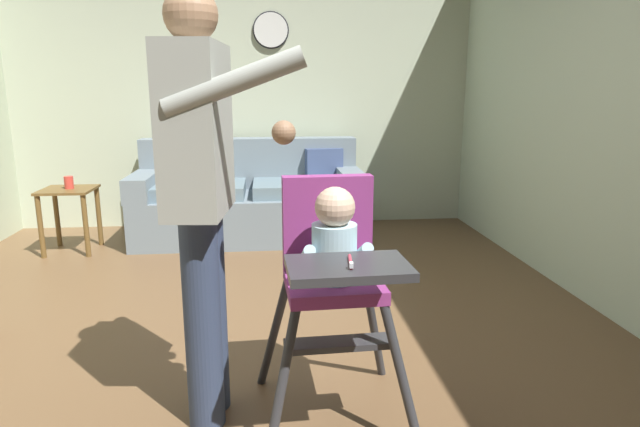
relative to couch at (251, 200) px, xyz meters
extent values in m
cube|color=brown|center=(-0.04, -2.45, -0.38)|extent=(5.88, 7.48, 0.10)
cube|color=beige|center=(-0.04, 0.52, 1.00)|extent=(5.08, 0.06, 2.67)
cube|color=slate|center=(-0.01, -0.06, -0.13)|extent=(1.96, 0.84, 0.40)
cube|color=slate|center=(-0.01, 0.27, 0.30)|extent=(1.96, 0.22, 0.46)
cube|color=slate|center=(-0.90, -0.06, 0.17)|extent=(0.20, 0.84, 0.20)
cube|color=slate|center=(0.88, -0.06, 0.17)|extent=(0.20, 0.84, 0.20)
cube|color=slate|center=(-0.43, -0.11, 0.12)|extent=(0.77, 0.60, 0.11)
cube|color=slate|center=(0.41, -0.11, 0.12)|extent=(0.77, 0.60, 0.11)
cube|color=#3D4C75|center=(0.67, 0.14, 0.27)|extent=(0.35, 0.16, 0.34)
cylinder|color=#303034|center=(0.18, -3.03, -0.07)|extent=(0.16, 0.17, 0.54)
cylinder|color=#303034|center=(0.62, -3.01, -0.07)|extent=(0.17, 0.16, 0.54)
cylinder|color=#303034|center=(0.16, -2.59, -0.07)|extent=(0.17, 0.16, 0.54)
cylinder|color=#303034|center=(0.60, -2.57, -0.07)|extent=(0.16, 0.17, 0.54)
cube|color=#893276|center=(0.39, -2.80, 0.23)|extent=(0.37, 0.37, 0.05)
cube|color=#893276|center=(0.39, -2.65, 0.44)|extent=(0.36, 0.09, 0.38)
cube|color=#303034|center=(0.41, -3.09, 0.39)|extent=(0.41, 0.28, 0.03)
cube|color=#303034|center=(0.40, -2.91, 0.03)|extent=(0.40, 0.12, 0.02)
cylinder|color=#ACD2E2|center=(0.39, -2.82, 0.36)|extent=(0.18, 0.18, 0.22)
sphere|color=beige|center=(0.39, -2.83, 0.54)|extent=(0.15, 0.15, 0.15)
cylinder|color=#ACD2E2|center=(0.29, -2.86, 0.37)|extent=(0.05, 0.15, 0.10)
cylinder|color=#ACD2E2|center=(0.50, -2.85, 0.37)|extent=(0.05, 0.15, 0.10)
cylinder|color=#CC384C|center=(0.41, -3.09, 0.41)|extent=(0.03, 0.13, 0.01)
cube|color=white|center=(0.41, -3.15, 0.42)|extent=(0.01, 0.03, 0.02)
cylinder|color=#2F3B56|center=(-0.11, -2.81, 0.09)|extent=(0.14, 0.14, 0.84)
cylinder|color=#2F3B56|center=(-0.10, -2.69, 0.09)|extent=(0.14, 0.14, 0.84)
cube|color=#9CA096|center=(-0.10, -2.75, 0.82)|extent=(0.24, 0.42, 0.61)
sphere|color=#997051|center=(-0.10, -2.75, 1.21)|extent=(0.19, 0.19, 0.19)
cylinder|color=#9CA096|center=(0.05, -2.94, 0.98)|extent=(0.48, 0.12, 0.23)
sphere|color=#997051|center=(0.21, -2.96, 0.82)|extent=(0.08, 0.08, 0.08)
cylinder|color=#9CA096|center=(-0.08, -2.51, 0.82)|extent=(0.07, 0.07, 0.55)
cube|color=brown|center=(-1.45, -0.32, 0.18)|extent=(0.40, 0.40, 0.02)
cylinder|color=brown|center=(-1.62, -0.49, -0.08)|extent=(0.04, 0.04, 0.50)
cylinder|color=brown|center=(-1.28, -0.49, -0.08)|extent=(0.04, 0.04, 0.50)
cylinder|color=brown|center=(-1.62, -0.15, -0.08)|extent=(0.04, 0.04, 0.50)
cylinder|color=brown|center=(-1.28, -0.15, -0.08)|extent=(0.04, 0.04, 0.50)
cylinder|color=#D13D33|center=(-1.43, -0.32, 0.24)|extent=(0.07, 0.07, 0.10)
cylinder|color=white|center=(0.21, 0.47, 1.50)|extent=(0.31, 0.03, 0.31)
cylinder|color=black|center=(0.21, 0.48, 1.50)|extent=(0.33, 0.02, 0.33)
camera|label=1|loc=(0.15, -4.74, 0.95)|focal=30.17mm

